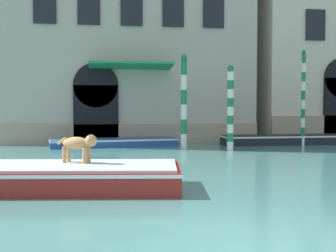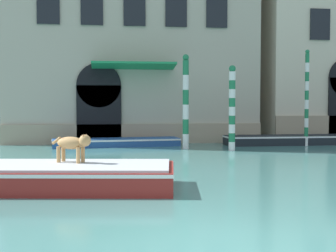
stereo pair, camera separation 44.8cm
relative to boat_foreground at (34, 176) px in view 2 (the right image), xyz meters
name	(u,v)px [view 2 (the right image)]	position (x,y,z in m)	size (l,w,h in m)	color
ground_plane	(221,247)	(3.40, -5.11, -0.32)	(120.00, 120.00, 0.00)	#427A75
boat_foreground	(34,176)	(0.00, 0.00, 0.00)	(7.10, 3.28, 0.61)	maroon
dog_on_deck	(73,144)	(0.94, 0.19, 0.76)	(1.01, 0.65, 0.73)	tan
boat_moored_near_palazzo	(117,142)	(2.27, 10.77, -0.12)	(6.15, 2.04, 0.38)	#234C8C
boat_moored_far	(290,140)	(10.84, 10.43, -0.07)	(6.58, 1.44, 0.47)	black
mooring_pole_0	(232,108)	(7.20, 8.08, 1.55)	(0.29, 0.29, 3.71)	white
mooring_pole_1	(186,101)	(5.35, 9.19, 1.83)	(0.29, 0.29, 4.27)	white
mooring_pole_4	(307,98)	(11.39, 9.81, 2.01)	(0.20, 0.20, 4.64)	white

